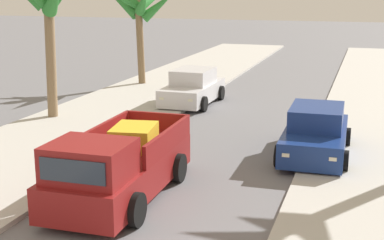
{
  "coord_description": "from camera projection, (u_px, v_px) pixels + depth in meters",
  "views": [
    {
      "loc": [
        4.35,
        -5.56,
        5.0
      ],
      "look_at": [
        -0.47,
        9.44,
        1.2
      ],
      "focal_mm": 51.68,
      "sensor_mm": 36.0,
      "label": 1
    }
  ],
  "objects": [
    {
      "name": "curb_left",
      "position": [
        118.0,
        128.0,
        19.93
      ],
      "size": [
        0.16,
        60.0,
        0.1
      ],
      "primitive_type": "cube",
      "color": "silver",
      "rests_on": "ground"
    },
    {
      "name": "palm_tree_left_fore",
      "position": [
        140.0,
        6.0,
        27.84
      ],
      "size": [
        4.17,
        3.79,
        5.08
      ],
      "color": "brown",
      "rests_on": "ground"
    },
    {
      "name": "sidewalk_left",
      "position": [
        86.0,
        125.0,
        20.31
      ],
      "size": [
        5.4,
        60.0,
        0.12
      ],
      "primitive_type": "cube",
      "color": "beige",
      "rests_on": "ground"
    },
    {
      "name": "curb_right",
      "position": [
        353.0,
        148.0,
        17.49
      ],
      "size": [
        0.16,
        60.0,
        0.1
      ],
      "primitive_type": "cube",
      "color": "silver",
      "rests_on": "ground"
    },
    {
      "name": "car_left_near",
      "position": [
        316.0,
        133.0,
        16.6
      ],
      "size": [
        2.08,
        4.29,
        1.54
      ],
      "color": "navy",
      "rests_on": "ground"
    },
    {
      "name": "car_right_near",
      "position": [
        193.0,
        88.0,
        24.1
      ],
      "size": [
        2.08,
        4.28,
        1.54
      ],
      "color": "silver",
      "rests_on": "ground"
    },
    {
      "name": "pickup_truck",
      "position": [
        118.0,
        167.0,
        13.21
      ],
      "size": [
        2.28,
        5.24,
        1.8
      ],
      "color": "maroon",
      "rests_on": "ground"
    }
  ]
}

